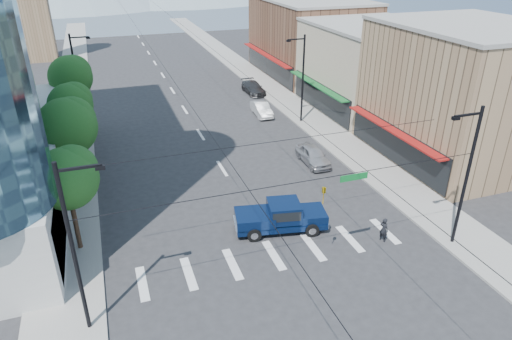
{
  "coord_description": "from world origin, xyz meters",
  "views": [
    {
      "loc": [
        -8.56,
        -19.24,
        16.84
      ],
      "look_at": [
        0.6,
        7.08,
        3.0
      ],
      "focal_mm": 32.0,
      "sensor_mm": 36.0,
      "label": 1
    }
  ],
  "objects_px": {
    "parked_car_near": "(313,155)",
    "pedestrian": "(384,230)",
    "pickup_truck": "(280,216)",
    "parked_car_mid": "(261,109)",
    "parked_car_far": "(253,88)"
  },
  "relations": [
    {
      "from": "parked_car_mid",
      "to": "pickup_truck",
      "type": "bearing_deg",
      "value": -103.8
    },
    {
      "from": "parked_car_near",
      "to": "pickup_truck",
      "type": "bearing_deg",
      "value": -126.61
    },
    {
      "from": "parked_car_mid",
      "to": "parked_car_far",
      "type": "relative_size",
      "value": 0.88
    },
    {
      "from": "pickup_truck",
      "to": "parked_car_near",
      "type": "xyz_separation_m",
      "value": [
        6.43,
        8.5,
        -0.3
      ]
    },
    {
      "from": "pedestrian",
      "to": "parked_car_mid",
      "type": "distance_m",
      "value": 24.73
    },
    {
      "from": "parked_car_mid",
      "to": "parked_car_far",
      "type": "distance_m",
      "value": 8.21
    },
    {
      "from": "pickup_truck",
      "to": "parked_car_far",
      "type": "bearing_deg",
      "value": 85.32
    },
    {
      "from": "pickup_truck",
      "to": "parked_car_far",
      "type": "distance_m",
      "value": 30.6
    },
    {
      "from": "pickup_truck",
      "to": "parked_car_near",
      "type": "relative_size",
      "value": 1.41
    },
    {
      "from": "pickup_truck",
      "to": "parked_car_mid",
      "type": "relative_size",
      "value": 1.46
    },
    {
      "from": "parked_car_mid",
      "to": "parked_car_far",
      "type": "xyz_separation_m",
      "value": [
        1.8,
        8.01,
        0.0
      ]
    },
    {
      "from": "pickup_truck",
      "to": "pedestrian",
      "type": "bearing_deg",
      "value": -18.89
    },
    {
      "from": "pickup_truck",
      "to": "pedestrian",
      "type": "xyz_separation_m",
      "value": [
        5.69,
        -3.26,
        -0.24
      ]
    },
    {
      "from": "pedestrian",
      "to": "parked_car_far",
      "type": "xyz_separation_m",
      "value": [
        2.55,
        32.73,
        -0.11
      ]
    },
    {
      "from": "parked_car_near",
      "to": "pedestrian",
      "type": "bearing_deg",
      "value": -93.14
    }
  ]
}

